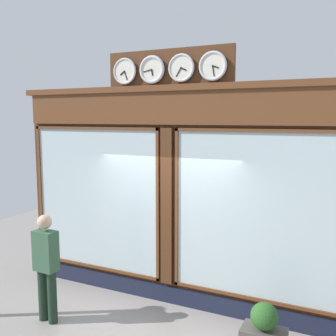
% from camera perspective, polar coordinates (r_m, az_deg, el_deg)
% --- Properties ---
extents(shop_facade, '(5.89, 0.42, 4.22)m').
position_cam_1_polar(shop_facade, '(6.56, 0.48, -3.81)').
color(shop_facade, '#4C2B16').
rests_on(shop_facade, ground_plane).
extents(pedestrian, '(0.37, 0.24, 1.69)m').
position_cam_1_polar(pedestrian, '(6.37, -17.47, -13.23)').
color(pedestrian, '#1C2F21').
rests_on(pedestrian, ground_plane).
extents(planter_shrub, '(0.35, 0.35, 0.35)m').
position_cam_1_polar(planter_shrub, '(5.39, 13.97, -20.39)').
color(planter_shrub, '#285623').
rests_on(planter_shrub, planter_box).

